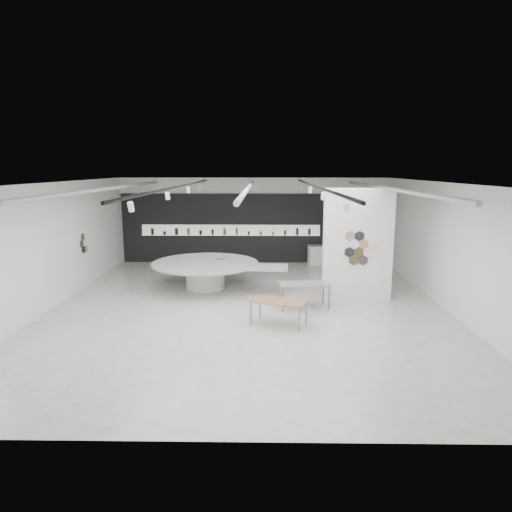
{
  "coord_description": "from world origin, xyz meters",
  "views": [
    {
      "loc": [
        0.47,
        -13.46,
        4.23
      ],
      "look_at": [
        0.23,
        1.2,
        1.39
      ],
      "focal_mm": 32.0,
      "sensor_mm": 36.0,
      "label": 1
    }
  ],
  "objects_px": {
    "partition_column": "(358,245)",
    "sample_table_wood": "(279,303)",
    "kitchen_counter": "(325,254)",
    "display_island": "(207,272)",
    "sample_table_stone": "(304,285)"
  },
  "relations": [
    {
      "from": "partition_column",
      "to": "display_island",
      "type": "bearing_deg",
      "value": 166.12
    },
    {
      "from": "sample_table_wood",
      "to": "partition_column",
      "type": "bearing_deg",
      "value": 44.14
    },
    {
      "from": "partition_column",
      "to": "kitchen_counter",
      "type": "xyz_separation_m",
      "value": [
        -0.26,
        5.55,
        -1.37
      ]
    },
    {
      "from": "sample_table_wood",
      "to": "display_island",
      "type": "bearing_deg",
      "value": 122.54
    },
    {
      "from": "display_island",
      "to": "sample_table_wood",
      "type": "distance_m",
      "value": 4.47
    },
    {
      "from": "partition_column",
      "to": "sample_table_wood",
      "type": "distance_m",
      "value": 3.81
    },
    {
      "from": "sample_table_stone",
      "to": "sample_table_wood",
      "type": "bearing_deg",
      "value": -117.34
    },
    {
      "from": "display_island",
      "to": "partition_column",
      "type": "bearing_deg",
      "value": -10.15
    },
    {
      "from": "display_island",
      "to": "sample_table_stone",
      "type": "xyz_separation_m",
      "value": [
        3.22,
        -2.19,
        0.08
      ]
    },
    {
      "from": "sample_table_wood",
      "to": "sample_table_stone",
      "type": "bearing_deg",
      "value": 62.66
    },
    {
      "from": "sample_table_wood",
      "to": "kitchen_counter",
      "type": "height_order",
      "value": "kitchen_counter"
    },
    {
      "from": "partition_column",
      "to": "kitchen_counter",
      "type": "height_order",
      "value": "partition_column"
    },
    {
      "from": "sample_table_wood",
      "to": "kitchen_counter",
      "type": "distance_m",
      "value": 8.41
    },
    {
      "from": "display_island",
      "to": "kitchen_counter",
      "type": "distance_m",
      "value": 6.42
    },
    {
      "from": "partition_column",
      "to": "display_island",
      "type": "relative_size",
      "value": 0.73
    }
  ]
}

